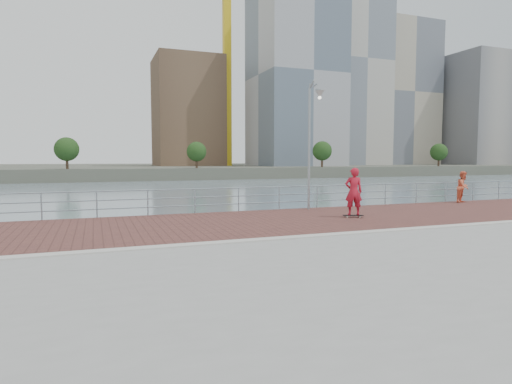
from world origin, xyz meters
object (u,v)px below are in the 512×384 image
object	(u,v)px
street_lamp	(314,123)
skateboarder	(354,192)
bystander	(463,187)
guardrail	(217,197)

from	to	relation	value
street_lamp	skateboarder	world-z (taller)	street_lamp
street_lamp	bystander	xyz separation A→B (m)	(9.49, 0.22, -3.23)
guardrail	bystander	size ratio (longest dim) A/B	22.50
street_lamp	skateboarder	size ratio (longest dim) A/B	2.95
guardrail	bystander	world-z (taller)	bystander
bystander	guardrail	bearing A→B (deg)	156.28
skateboarder	street_lamp	bearing A→B (deg)	-62.26
guardrail	skateboarder	xyz separation A→B (m)	(4.81, -3.69, 0.40)
guardrail	street_lamp	bearing A→B (deg)	-11.84
street_lamp	skateboarder	distance (m)	4.12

